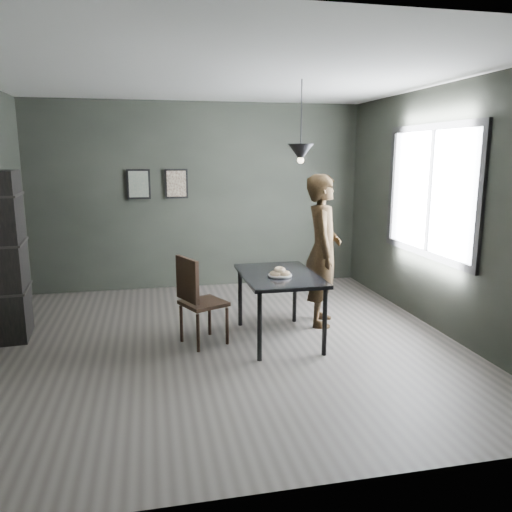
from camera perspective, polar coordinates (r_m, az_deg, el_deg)
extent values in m
plane|color=#36322F|center=(5.56, -3.47, -9.89)|extent=(5.00, 5.00, 0.00)
cube|color=black|center=(7.69, -6.43, 6.77)|extent=(5.00, 0.10, 2.80)
cube|color=silver|center=(5.24, -3.87, 19.97)|extent=(5.00, 5.00, 0.02)
cube|color=white|center=(6.25, 19.33, 6.95)|extent=(0.02, 1.80, 1.40)
cube|color=black|center=(6.24, 19.25, 6.95)|extent=(0.04, 1.96, 1.56)
cube|color=black|center=(5.46, 2.68, -2.26)|extent=(0.80, 1.20, 0.04)
cylinder|color=black|center=(4.99, 0.41, -8.10)|extent=(0.05, 0.05, 0.71)
cylinder|color=black|center=(5.17, 7.86, -7.49)|extent=(0.05, 0.05, 0.71)
cylinder|color=black|center=(5.99, -1.83, -4.70)|extent=(0.05, 0.05, 0.71)
cylinder|color=black|center=(6.15, 4.44, -4.31)|extent=(0.05, 0.05, 0.71)
cylinder|color=white|center=(5.34, 2.75, -2.29)|extent=(0.23, 0.23, 0.01)
torus|color=beige|center=(5.34, 3.29, -1.98)|extent=(0.12, 0.12, 0.04)
torus|color=beige|center=(5.32, 2.22, -2.01)|extent=(0.12, 0.12, 0.04)
torus|color=beige|center=(5.32, 2.76, -1.57)|extent=(0.15, 0.16, 0.06)
imported|color=black|center=(6.00, 7.62, 0.61)|extent=(0.62, 0.76, 1.81)
cube|color=black|center=(5.44, -6.00, -5.38)|extent=(0.56, 0.56, 0.04)
cube|color=black|center=(5.27, -7.86, -2.69)|extent=(0.21, 0.40, 0.46)
cylinder|color=black|center=(5.29, -6.63, -8.73)|extent=(0.04, 0.04, 0.41)
cylinder|color=black|center=(5.46, -3.32, -7.99)|extent=(0.04, 0.04, 0.41)
cylinder|color=black|center=(5.58, -8.52, -7.66)|extent=(0.04, 0.04, 0.41)
cylinder|color=black|center=(5.75, -5.32, -7.00)|extent=(0.04, 0.04, 0.41)
cube|color=black|center=(6.12, -26.65, -0.04)|extent=(0.40, 0.65, 1.86)
cylinder|color=black|center=(5.48, 5.20, 15.63)|extent=(0.01, 0.01, 0.75)
cone|color=black|center=(5.47, 5.13, 11.70)|extent=(0.28, 0.28, 0.18)
sphere|color=#FFE0B2|center=(5.47, 5.11, 10.86)|extent=(0.07, 0.07, 0.07)
cube|color=black|center=(7.61, -13.26, 8.00)|extent=(0.34, 0.03, 0.44)
cube|color=#3E574E|center=(7.59, -13.27, 7.99)|extent=(0.28, 0.01, 0.38)
cube|color=black|center=(7.62, -9.09, 8.17)|extent=(0.34, 0.03, 0.44)
cube|color=brown|center=(7.60, -9.08, 8.16)|extent=(0.28, 0.01, 0.38)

